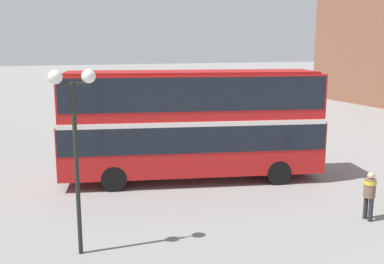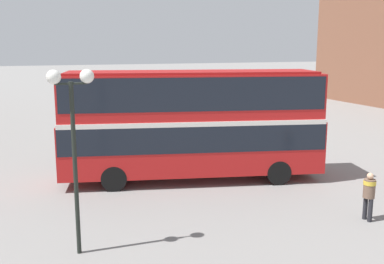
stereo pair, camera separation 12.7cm
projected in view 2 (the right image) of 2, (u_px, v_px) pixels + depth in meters
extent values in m
plane|color=gray|center=(197.00, 176.00, 19.91)|extent=(240.00, 240.00, 0.00)
cube|color=red|center=(192.00, 145.00, 19.14)|extent=(11.19, 4.94, 2.17)
cube|color=red|center=(192.00, 97.00, 18.74)|extent=(11.01, 4.83, 1.97)
cube|color=black|center=(192.00, 134.00, 19.04)|extent=(11.09, 4.94, 1.07)
cube|color=black|center=(192.00, 92.00, 18.70)|extent=(10.86, 4.82, 1.34)
cube|color=silver|center=(192.00, 120.00, 18.92)|extent=(11.09, 4.94, 0.20)
cube|color=maroon|center=(192.00, 72.00, 18.55)|extent=(10.49, 4.54, 0.10)
cylinder|color=black|center=(263.00, 159.00, 20.84)|extent=(1.07, 0.53, 1.02)
cylinder|color=black|center=(278.00, 173.00, 18.66)|extent=(1.07, 0.53, 1.02)
cylinder|color=black|center=(116.00, 164.00, 20.02)|extent=(1.07, 0.53, 1.02)
cylinder|color=black|center=(114.00, 178.00, 17.84)|extent=(1.07, 0.53, 1.02)
cylinder|color=#232328|center=(370.00, 210.00, 14.72)|extent=(0.15, 0.15, 0.79)
cylinder|color=#232328|center=(365.00, 208.00, 14.95)|extent=(0.15, 0.15, 0.79)
cylinder|color=brown|center=(369.00, 188.00, 14.70)|extent=(0.39, 0.39, 0.62)
cylinder|color=gold|center=(370.00, 183.00, 14.66)|extent=(0.41, 0.41, 0.14)
sphere|color=#D8A884|center=(370.00, 176.00, 14.62)|extent=(0.21, 0.21, 0.21)
cube|color=silver|center=(150.00, 119.00, 31.50)|extent=(4.83, 2.81, 0.70)
cube|color=black|center=(147.00, 111.00, 31.29)|extent=(2.67, 2.13, 0.49)
cylinder|color=black|center=(161.00, 120.00, 33.00)|extent=(0.70, 0.37, 0.67)
cylinder|color=black|center=(173.00, 123.00, 31.65)|extent=(0.70, 0.37, 0.67)
cylinder|color=black|center=(126.00, 123.00, 31.46)|extent=(0.70, 0.37, 0.67)
cylinder|color=black|center=(137.00, 127.00, 30.12)|extent=(0.70, 0.37, 0.67)
cylinder|color=black|center=(75.00, 170.00, 12.11)|extent=(0.12, 0.12, 4.78)
cylinder|color=black|center=(71.00, 84.00, 11.67)|extent=(0.84, 0.06, 0.06)
sphere|color=white|center=(54.00, 77.00, 11.49)|extent=(0.38, 0.38, 0.38)
sphere|color=white|center=(87.00, 76.00, 11.78)|extent=(0.38, 0.38, 0.38)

